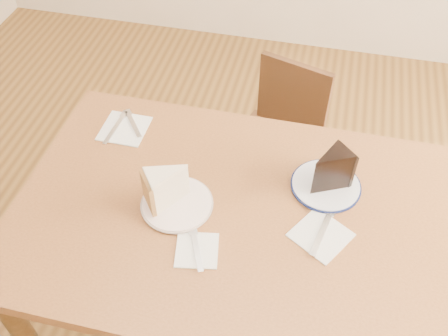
% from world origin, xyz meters
% --- Properties ---
extents(ground, '(4.00, 4.00, 0.00)m').
position_xyz_m(ground, '(0.00, 0.00, 0.00)').
color(ground, '#4B3014').
rests_on(ground, ground).
extents(table, '(1.20, 0.80, 0.75)m').
position_xyz_m(table, '(0.00, 0.00, 0.65)').
color(table, '#552F17').
rests_on(table, ground).
extents(chair_far, '(0.44, 0.44, 0.71)m').
position_xyz_m(chair_far, '(0.05, 0.67, 0.40)').
color(chair_far, black).
rests_on(chair_far, ground).
extents(plate_cream, '(0.19, 0.19, 0.01)m').
position_xyz_m(plate_cream, '(-0.15, -0.01, 0.76)').
color(plate_cream, white).
rests_on(plate_cream, table).
extents(plate_navy, '(0.19, 0.19, 0.01)m').
position_xyz_m(plate_navy, '(0.24, 0.15, 0.76)').
color(plate_navy, white).
rests_on(plate_navy, table).
extents(carrot_cake, '(0.14, 0.13, 0.10)m').
position_xyz_m(carrot_cake, '(-0.17, -0.00, 0.81)').
color(carrot_cake, beige).
rests_on(carrot_cake, plate_cream).
extents(chocolate_cake, '(0.13, 0.13, 0.11)m').
position_xyz_m(chocolate_cake, '(0.24, 0.14, 0.82)').
color(chocolate_cake, black).
rests_on(chocolate_cake, plate_navy).
extents(napkin_cream, '(0.13, 0.13, 0.00)m').
position_xyz_m(napkin_cream, '(-0.06, -0.14, 0.75)').
color(napkin_cream, white).
rests_on(napkin_cream, table).
extents(napkin_navy, '(0.18, 0.18, 0.00)m').
position_xyz_m(napkin_navy, '(0.25, -0.02, 0.75)').
color(napkin_navy, white).
rests_on(napkin_navy, table).
extents(napkin_spare, '(0.14, 0.14, 0.00)m').
position_xyz_m(napkin_spare, '(-0.40, 0.25, 0.75)').
color(napkin_spare, white).
rests_on(napkin_spare, table).
extents(fork_cream, '(0.07, 0.13, 0.00)m').
position_xyz_m(fork_cream, '(-0.06, -0.14, 0.76)').
color(fork_cream, silver).
rests_on(fork_cream, napkin_cream).
extents(knife_navy, '(0.05, 0.17, 0.00)m').
position_xyz_m(knife_navy, '(0.25, -0.01, 0.76)').
color(knife_navy, silver).
rests_on(knife_navy, napkin_navy).
extents(fork_spare, '(0.10, 0.12, 0.00)m').
position_xyz_m(fork_spare, '(-0.38, 0.27, 0.76)').
color(fork_spare, silver).
rests_on(fork_spare, napkin_spare).
extents(knife_spare, '(0.03, 0.16, 0.00)m').
position_xyz_m(knife_spare, '(-0.43, 0.24, 0.76)').
color(knife_spare, silver).
rests_on(knife_spare, napkin_spare).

